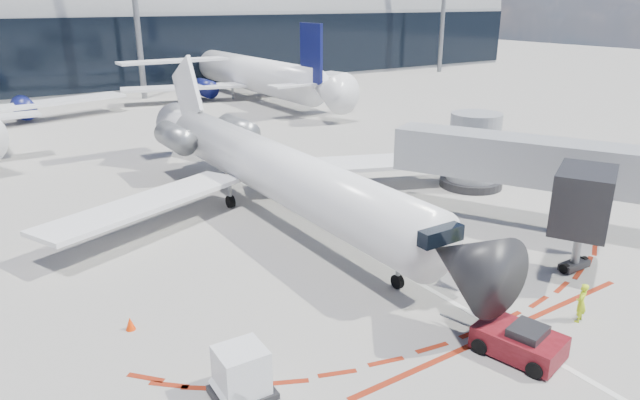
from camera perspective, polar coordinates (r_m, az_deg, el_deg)
ground at (r=30.03m, az=0.80°, el=-3.10°), size 260.00×260.00×0.00m
apron_centerline at (r=31.59m, az=-1.23°, el=-1.93°), size 0.25×40.00×0.01m
apron_stop_bar at (r=22.48m, az=17.82°, el=-12.36°), size 14.00×0.25×0.01m
terminal_building at (r=89.37m, az=-24.15°, el=15.87°), size 150.00×24.15×24.00m
jet_bridge at (r=33.36m, az=17.96°, el=3.70°), size 10.03×15.20×4.90m
regional_jet at (r=32.43m, az=-5.39°, el=3.47°), size 25.61×31.58×7.91m
pushback_tug at (r=21.08m, az=19.30°, el=-13.19°), size 2.45×4.58×1.17m
ramp_worker at (r=23.77m, az=24.66°, el=-9.32°), size 0.66×0.54×1.56m
uld_container at (r=18.12m, az=-7.85°, el=-16.83°), size 1.84×1.59×1.68m
safety_cone_left at (r=22.52m, az=-18.45°, el=-11.64°), size 0.36×0.36×0.50m
safety_cone_right at (r=22.63m, az=17.48°, el=-11.35°), size 0.37×0.37×0.51m
bg_airliner_2 at (r=73.12m, az=-7.57°, el=14.78°), size 36.03×38.15×11.66m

